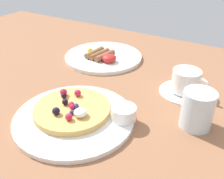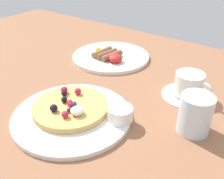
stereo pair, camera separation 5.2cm
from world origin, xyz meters
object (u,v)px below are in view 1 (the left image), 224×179
(syrup_ramekin, at_px, (124,113))
(water_glass, at_px, (197,109))
(coffee_saucer, at_px, (184,91))
(pancake_plate, at_px, (75,118))
(coffee_cup, at_px, (186,80))
(breakfast_plate, at_px, (103,57))

(syrup_ramekin, distance_m, water_glass, 0.16)
(coffee_saucer, bearing_deg, water_glass, -62.80)
(coffee_saucer, bearing_deg, pancake_plate, -124.86)
(pancake_plate, relative_size, coffee_cup, 2.68)
(breakfast_plate, relative_size, coffee_cup, 2.57)
(pancake_plate, distance_m, breakfast_plate, 0.37)
(coffee_saucer, distance_m, coffee_cup, 0.04)
(syrup_ramekin, relative_size, coffee_cup, 0.55)
(syrup_ramekin, height_order, water_glass, water_glass)
(syrup_ramekin, bearing_deg, water_glass, 28.27)
(pancake_plate, relative_size, coffee_saucer, 2.08)
(pancake_plate, distance_m, water_glass, 0.28)
(coffee_cup, bearing_deg, breakfast_plate, 166.09)
(water_glass, bearing_deg, pancake_plate, -152.52)
(syrup_ramekin, bearing_deg, coffee_saucer, 69.57)
(coffee_cup, bearing_deg, pancake_plate, -125.16)
(coffee_saucer, bearing_deg, breakfast_plate, 166.10)
(syrup_ramekin, xyz_separation_m, coffee_saucer, (0.08, 0.21, -0.02))
(pancake_plate, height_order, syrup_ramekin, syrup_ramekin)
(water_glass, bearing_deg, coffee_cup, 116.68)
(pancake_plate, distance_m, coffee_saucer, 0.31)
(pancake_plate, xyz_separation_m, coffee_saucer, (0.18, 0.26, -0.00))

